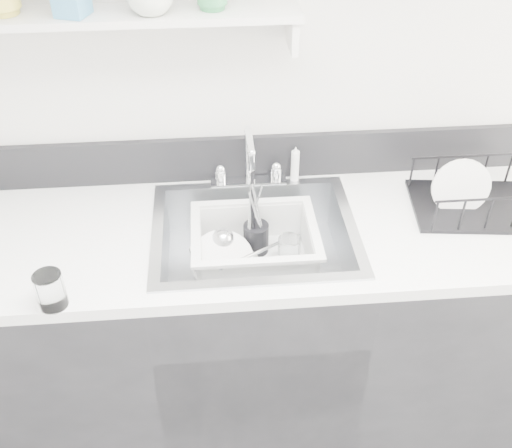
{
  "coord_description": "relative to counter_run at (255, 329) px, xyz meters",
  "views": [
    {
      "loc": [
        -0.12,
        -0.27,
        2.09
      ],
      "look_at": [
        0.0,
        1.14,
        0.98
      ],
      "focal_mm": 42.0,
      "sensor_mm": 36.0,
      "label": 1
    }
  ],
  "objects": [
    {
      "name": "dish_rack",
      "position": [
        0.71,
        0.05,
        0.53
      ],
      "size": [
        0.41,
        0.32,
        0.13
      ],
      "primitive_type": null,
      "rotation": [
        0.0,
        0.0,
        -0.11
      ],
      "color": "black",
      "rests_on": "counter_run"
    },
    {
      "name": "tumbler_in_tub",
      "position": [
        0.11,
        0.0,
        0.36
      ],
      "size": [
        0.09,
        0.09,
        0.1
      ],
      "primitive_type": "cylinder",
      "rotation": [
        0.0,
        0.0,
        0.36
      ],
      "color": "white",
      "rests_on": "wash_tub"
    },
    {
      "name": "bowl_small",
      "position": [
        0.1,
        -0.08,
        0.32
      ],
      "size": [
        0.13,
        0.13,
        0.03
      ],
      "primitive_type": "imported",
      "rotation": [
        0.0,
        0.0,
        0.32
      ],
      "color": "white",
      "rests_on": "wash_tub"
    },
    {
      "name": "room_shell",
      "position": [
        0.0,
        -0.8,
        1.22
      ],
      "size": [
        3.5,
        3.0,
        2.6
      ],
      "color": "silver",
      "rests_on": "ground"
    },
    {
      "name": "backsplash",
      "position": [
        0.0,
        0.3,
        0.54
      ],
      "size": [
        3.2,
        0.02,
        0.16
      ],
      "primitive_type": "cube",
      "color": "black",
      "rests_on": "counter_run"
    },
    {
      "name": "counter_run",
      "position": [
        0.0,
        0.0,
        0.0
      ],
      "size": [
        3.2,
        0.62,
        0.92
      ],
      "color": "black",
      "rests_on": "ground"
    },
    {
      "name": "tumbler_counter",
      "position": [
        -0.57,
        -0.28,
        0.51
      ],
      "size": [
        0.09,
        0.09,
        0.11
      ],
      "primitive_type": "cylinder",
      "rotation": [
        0.0,
        0.0,
        -0.23
      ],
      "color": "white",
      "rests_on": "counter_run"
    },
    {
      "name": "plate_stack",
      "position": [
        -0.1,
        -0.01,
        0.33
      ],
      "size": [
        0.24,
        0.23,
        0.09
      ],
      "rotation": [
        0.0,
        0.0,
        -0.08
      ],
      "color": "white",
      "rests_on": "wash_tub"
    },
    {
      "name": "ladle",
      "position": [
        -0.05,
        0.0,
        0.35
      ],
      "size": [
        0.29,
        0.31,
        0.09
      ],
      "primitive_type": null,
      "rotation": [
        0.0,
        0.0,
        -0.85
      ],
      "color": "silver",
      "rests_on": "wash_tub"
    },
    {
      "name": "utensil_cup",
      "position": [
        0.01,
        0.08,
        0.37
      ],
      "size": [
        0.08,
        0.08,
        0.28
      ],
      "rotation": [
        0.0,
        0.0,
        0.43
      ],
      "color": "black",
      "rests_on": "wash_tub"
    },
    {
      "name": "side_sprayer",
      "position": [
        0.16,
        0.25,
        0.53
      ],
      "size": [
        0.03,
        0.03,
        0.14
      ],
      "primitive_type": "cylinder",
      "color": "silver",
      "rests_on": "counter_run"
    },
    {
      "name": "wall_shelf",
      "position": [
        -0.35,
        0.23,
        1.05
      ],
      "size": [
        1.0,
        0.16,
        0.12
      ],
      "color": "silver",
      "rests_on": "room_shell"
    },
    {
      "name": "wash_tub",
      "position": [
        0.0,
        0.02,
        0.37
      ],
      "size": [
        0.47,
        0.42,
        0.16
      ],
      "primitive_type": null,
      "rotation": [
        0.0,
        0.0,
        0.25
      ],
      "color": "silver",
      "rests_on": "sink"
    },
    {
      "name": "faucet",
      "position": [
        0.0,
        0.25,
        0.52
      ],
      "size": [
        0.26,
        0.18,
        0.23
      ],
      "color": "silver",
      "rests_on": "counter_run"
    },
    {
      "name": "sink",
      "position": [
        0.0,
        0.0,
        0.37
      ],
      "size": [
        0.64,
        0.52,
        0.2
      ],
      "primitive_type": null,
      "color": "silver",
      "rests_on": "counter_run"
    }
  ]
}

